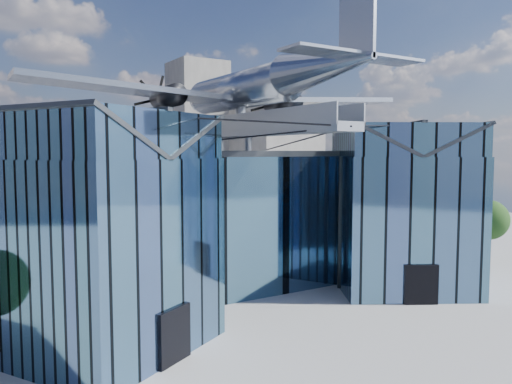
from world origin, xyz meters
TOP-DOWN VIEW (x-y plane):
  - ground_plane at (0.00, 0.00)m, footprint 120.00×120.00m
  - museum at (0.00, 5.82)m, footprint 32.88×24.50m
  - bg_towers at (1.45, 50.49)m, footprint 77.00×24.50m
  - tree_plaza_e at (23.64, 0.88)m, footprint 3.63×3.63m
  - tree_side_e at (28.74, 11.98)m, footprint 3.29×3.29m

SIDE VIEW (x-z plane):
  - ground_plane at x=0.00m, z-range 0.00..0.00m
  - tree_side_e at x=28.74m, z-range 0.84..5.58m
  - tree_plaza_e at x=23.64m, z-range 0.98..6.54m
  - museum at x=0.00m, z-range -3.26..14.34m
  - bg_towers at x=1.45m, z-range -2.99..23.01m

